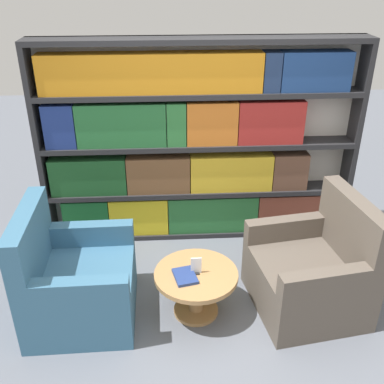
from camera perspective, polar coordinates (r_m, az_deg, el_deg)
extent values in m
plane|color=slate|center=(3.90, 2.31, -15.43)|extent=(14.00, 14.00, 0.00)
cube|color=silver|center=(4.58, 0.81, 6.63)|extent=(3.14, 0.05, 2.03)
cube|color=#262628|center=(4.62, -18.63, 5.31)|extent=(0.05, 0.30, 2.03)
cube|color=#262628|center=(4.83, 19.63, 6.11)|extent=(0.05, 0.30, 2.03)
cube|color=#262628|center=(4.92, 0.84, -4.76)|extent=(3.04, 0.30, 0.05)
cube|color=#262628|center=(4.68, 0.88, 0.25)|extent=(3.04, 0.30, 0.05)
cube|color=#262628|center=(4.47, 0.93, 6.05)|extent=(3.04, 0.30, 0.05)
cube|color=#262628|center=(4.30, 0.98, 12.36)|extent=(3.04, 0.30, 0.05)
cube|color=#262628|center=(4.20, 1.04, 18.74)|extent=(3.04, 0.30, 0.05)
cube|color=#185B29|center=(4.84, -13.17, -2.95)|extent=(0.47, 0.20, 0.41)
cube|color=gold|center=(4.78, -6.72, -2.81)|extent=(0.60, 0.20, 0.41)
cube|color=#296A34|center=(4.79, 2.63, -2.54)|extent=(0.94, 0.20, 0.41)
cube|color=brown|center=(4.94, 12.31, -2.19)|extent=(0.71, 0.20, 0.41)
cube|color=#1D5126|center=(4.61, -12.96, 2.09)|extent=(0.75, 0.20, 0.38)
cube|color=brown|center=(4.55, -4.28, 2.37)|extent=(0.63, 0.20, 0.38)
cube|color=gold|center=(4.59, 4.96, 2.60)|extent=(0.83, 0.20, 0.38)
cube|color=brown|center=(4.72, 12.21, 2.74)|extent=(0.35, 0.20, 0.38)
cube|color=navy|center=(4.46, -16.37, 8.13)|extent=(0.29, 0.20, 0.42)
cube|color=#276935|center=(4.37, -8.93, 8.52)|extent=(0.84, 0.20, 0.42)
cube|color=#2F773A|center=(4.35, -2.00, 8.75)|extent=(0.18, 0.20, 0.42)
cube|color=orange|center=(4.37, 2.53, 8.83)|extent=(0.49, 0.20, 0.42)
cube|color=#A82825|center=(4.46, 9.89, 8.86)|extent=(0.63, 0.20, 0.42)
cube|color=orange|center=(4.22, -5.22, 14.82)|extent=(2.03, 0.20, 0.36)
cube|color=navy|center=(4.33, 10.00, 14.86)|extent=(0.16, 0.20, 0.36)
cube|color=navy|center=(4.44, 15.33, 14.63)|extent=(0.65, 0.20, 0.36)
cube|color=#386684|center=(3.88, -13.69, -12.24)|extent=(0.85, 0.90, 0.44)
cube|color=#386684|center=(3.67, -19.94, -6.23)|extent=(0.16, 0.89, 0.54)
cube|color=#386684|center=(3.38, -13.98, -12.18)|extent=(0.70, 0.13, 0.20)
cube|color=#386684|center=(3.99, -12.48, -5.18)|extent=(0.70, 0.13, 0.20)
cube|color=brown|center=(3.98, 14.23, -11.17)|extent=(0.96, 1.00, 0.44)
cube|color=brown|center=(3.86, 19.74, -4.44)|extent=(0.27, 0.89, 0.54)
cube|color=brown|center=(4.05, 11.57, -4.55)|extent=(0.71, 0.23, 0.20)
cube|color=brown|center=(3.50, 16.46, -10.99)|extent=(0.71, 0.23, 0.20)
cylinder|color=#AD7F4C|center=(3.81, 0.51, -12.87)|extent=(0.12, 0.12, 0.37)
cylinder|color=#AD7F4C|center=(3.92, 0.50, -14.73)|extent=(0.38, 0.38, 0.03)
cylinder|color=#AD7F4C|center=(3.68, 0.53, -10.47)|extent=(0.68, 0.68, 0.04)
cube|color=black|center=(3.67, 0.53, -10.16)|extent=(0.05, 0.06, 0.01)
cube|color=white|center=(3.63, 0.53, -9.32)|extent=(0.09, 0.01, 0.15)
cube|color=navy|center=(3.62, -0.89, -10.64)|extent=(0.21, 0.25, 0.02)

